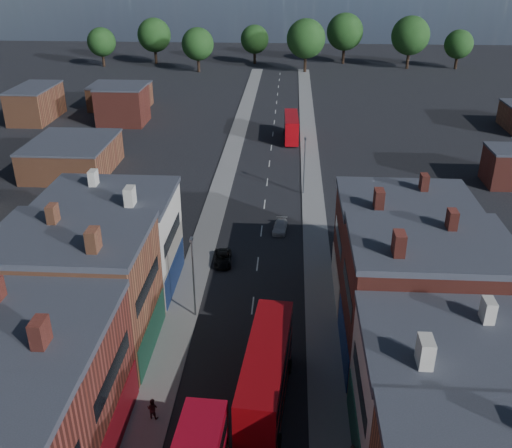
# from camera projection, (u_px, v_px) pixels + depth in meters

# --- Properties ---
(pavement_west) EXTENTS (3.00, 200.00, 0.12)m
(pavement_west) POSITION_uv_depth(u_px,v_px,m) (210.00, 222.00, 71.01)
(pavement_west) COLOR gray
(pavement_west) RESTS_ON ground
(pavement_east) EXTENTS (3.00, 200.00, 0.12)m
(pavement_east) POSITION_uv_depth(u_px,v_px,m) (315.00, 225.00, 70.29)
(pavement_east) COLOR gray
(pavement_east) RESTS_ON ground
(lamp_post_2) EXTENTS (0.25, 0.70, 8.12)m
(lamp_post_2) POSITION_uv_depth(u_px,v_px,m) (193.00, 272.00, 50.95)
(lamp_post_2) COLOR slate
(lamp_post_2) RESTS_ON ground
(lamp_post_3) EXTENTS (0.25, 0.70, 8.12)m
(lamp_post_3) POSITION_uv_depth(u_px,v_px,m) (304.00, 162.00, 77.32)
(lamp_post_3) COLOR slate
(lamp_post_3) RESTS_ON ground
(bus_1) EXTENTS (3.84, 12.41, 5.28)m
(bus_1) POSITION_uv_depth(u_px,v_px,m) (266.00, 375.00, 41.47)
(bus_1) COLOR #A7090F
(bus_1) RESTS_ON ground
(bus_2) EXTENTS (2.79, 10.19, 4.37)m
(bus_2) POSITION_uv_depth(u_px,v_px,m) (291.00, 127.00, 100.73)
(bus_2) COLOR #A3070D
(bus_2) RESTS_ON ground
(car_2) EXTENTS (2.21, 4.22, 1.13)m
(car_2) POSITION_uv_depth(u_px,v_px,m) (223.00, 259.00, 61.62)
(car_2) COLOR black
(car_2) RESTS_ON ground
(car_3) EXTENTS (1.97, 4.03, 1.13)m
(car_3) POSITION_uv_depth(u_px,v_px,m) (280.00, 227.00, 68.68)
(car_3) COLOR #BEBEBE
(car_3) RESTS_ON ground
(ped_1) EXTENTS (0.89, 0.61, 1.67)m
(ped_1) POSITION_uv_depth(u_px,v_px,m) (152.00, 408.00, 41.02)
(ped_1) COLOR #421A1A
(ped_1) RESTS_ON pavement_west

